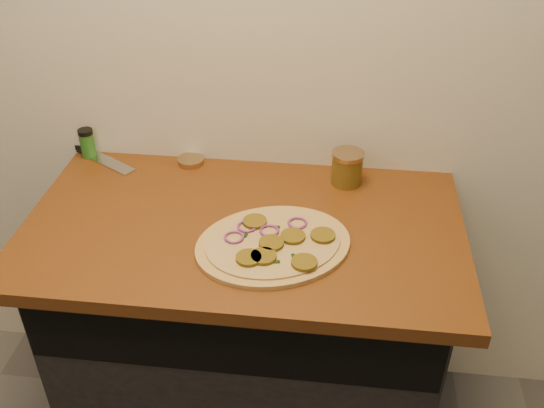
# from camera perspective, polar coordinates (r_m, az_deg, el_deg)

# --- Properties ---
(cabinet) EXTENTS (1.10, 0.60, 0.86)m
(cabinet) POSITION_cam_1_polar(r_m,az_deg,el_deg) (1.99, -2.20, -12.19)
(cabinet) COLOR black
(cabinet) RESTS_ON ground
(countertop) EXTENTS (1.20, 0.70, 0.04)m
(countertop) POSITION_cam_1_polar(r_m,az_deg,el_deg) (1.67, -2.69, -2.29)
(countertop) COLOR brown
(countertop) RESTS_ON cabinet
(pizza) EXTENTS (0.53, 0.53, 0.03)m
(pizza) POSITION_cam_1_polar(r_m,az_deg,el_deg) (1.56, 0.15, -3.75)
(pizza) COLOR tan
(pizza) RESTS_ON countertop
(chefs_knife) EXTENTS (0.32, 0.21, 0.02)m
(chefs_knife) POSITION_cam_1_polar(r_m,az_deg,el_deg) (2.06, -16.94, 4.74)
(chefs_knife) COLOR #B7BAC1
(chefs_knife) RESTS_ON countertop
(mason_jar_lid) EXTENTS (0.09, 0.09, 0.02)m
(mason_jar_lid) POSITION_cam_1_polar(r_m,az_deg,el_deg) (1.93, -7.65, 4.04)
(mason_jar_lid) COLOR tan
(mason_jar_lid) RESTS_ON countertop
(salsa_jar) EXTENTS (0.09, 0.09, 0.10)m
(salsa_jar) POSITION_cam_1_polar(r_m,az_deg,el_deg) (1.81, 7.07, 3.42)
(salsa_jar) COLOR maroon
(salsa_jar) RESTS_ON countertop
(spice_shaker) EXTENTS (0.05, 0.05, 0.09)m
(spice_shaker) POSITION_cam_1_polar(r_m,az_deg,el_deg) (2.02, -17.00, 5.52)
(spice_shaker) COLOR #266520
(spice_shaker) RESTS_ON countertop
(flour_spill) EXTENTS (0.17, 0.17, 0.00)m
(flour_spill) POSITION_cam_1_polar(r_m,az_deg,el_deg) (1.60, 3.13, -3.19)
(flour_spill) COLOR white
(flour_spill) RESTS_ON countertop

